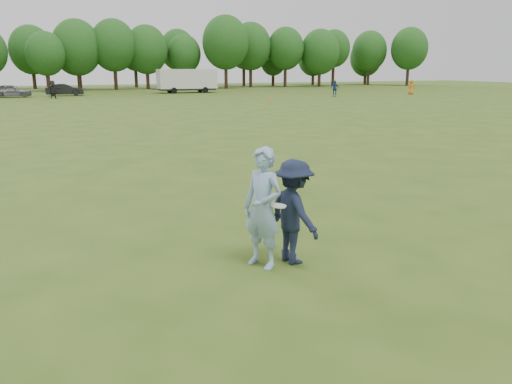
{
  "coord_description": "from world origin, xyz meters",
  "views": [
    {
      "loc": [
        -3.1,
        -7.13,
        3.44
      ],
      "look_at": [
        0.59,
        1.45,
        1.1
      ],
      "focal_mm": 35.0,
      "sensor_mm": 36.0,
      "label": 1
    }
  ],
  "objects_px": {
    "thrower": "(263,208)",
    "car_e": "(11,91)",
    "cargo_trailer": "(187,80)",
    "player_far_d": "(53,89)",
    "player_far_b": "(335,89)",
    "defender": "(294,212)",
    "player_far_c": "(411,87)",
    "field_cone": "(271,98)",
    "car_f": "(65,90)"
  },
  "relations": [
    {
      "from": "player_far_d",
      "to": "car_e",
      "type": "xyz_separation_m",
      "value": [
        -4.5,
        4.06,
        -0.24
      ]
    },
    {
      "from": "thrower",
      "to": "field_cone",
      "type": "bearing_deg",
      "value": 127.63
    },
    {
      "from": "thrower",
      "to": "car_e",
      "type": "bearing_deg",
      "value": 158.92
    },
    {
      "from": "car_f",
      "to": "cargo_trailer",
      "type": "bearing_deg",
      "value": -81.41
    },
    {
      "from": "car_f",
      "to": "field_cone",
      "type": "xyz_separation_m",
      "value": [
        20.89,
        -15.58,
        -0.58
      ]
    },
    {
      "from": "defender",
      "to": "cargo_trailer",
      "type": "relative_size",
      "value": 0.21
    },
    {
      "from": "player_far_c",
      "to": "field_cone",
      "type": "bearing_deg",
      "value": 49.72
    },
    {
      "from": "player_far_c",
      "to": "car_e",
      "type": "bearing_deg",
      "value": 30.7
    },
    {
      "from": "player_far_c",
      "to": "player_far_d",
      "type": "xyz_separation_m",
      "value": [
        -43.01,
        9.16,
        0.07
      ]
    },
    {
      "from": "defender",
      "to": "player_far_d",
      "type": "xyz_separation_m",
      "value": [
        -2.42,
        54.3,
        0.06
      ]
    },
    {
      "from": "player_far_b",
      "to": "car_f",
      "type": "height_order",
      "value": "player_far_b"
    },
    {
      "from": "car_f",
      "to": "field_cone",
      "type": "distance_m",
      "value": 26.07
    },
    {
      "from": "player_far_b",
      "to": "thrower",
      "type": "bearing_deg",
      "value": -83.75
    },
    {
      "from": "player_far_c",
      "to": "car_f",
      "type": "height_order",
      "value": "player_far_c"
    },
    {
      "from": "car_e",
      "to": "field_cone",
      "type": "height_order",
      "value": "car_e"
    },
    {
      "from": "player_far_b",
      "to": "defender",
      "type": "bearing_deg",
      "value": -83.19
    },
    {
      "from": "player_far_c",
      "to": "car_e",
      "type": "distance_m",
      "value": 49.31
    },
    {
      "from": "player_far_c",
      "to": "car_e",
      "type": "xyz_separation_m",
      "value": [
        -47.5,
        13.21,
        -0.17
      ]
    },
    {
      "from": "car_e",
      "to": "car_f",
      "type": "bearing_deg",
      "value": -79.46
    },
    {
      "from": "defender",
      "to": "player_far_b",
      "type": "distance_m",
      "value": 53.07
    },
    {
      "from": "thrower",
      "to": "car_f",
      "type": "bearing_deg",
      "value": 153.06
    },
    {
      "from": "defender",
      "to": "player_far_d",
      "type": "relative_size",
      "value": 0.94
    },
    {
      "from": "defender",
      "to": "player_far_c",
      "type": "xyz_separation_m",
      "value": [
        40.59,
        45.15,
        -0.01
      ]
    },
    {
      "from": "defender",
      "to": "player_far_d",
      "type": "distance_m",
      "value": 54.36
    },
    {
      "from": "player_far_b",
      "to": "car_e",
      "type": "bearing_deg",
      "value": -161.54
    },
    {
      "from": "car_e",
      "to": "car_f",
      "type": "relative_size",
      "value": 1.01
    },
    {
      "from": "defender",
      "to": "player_far_d",
      "type": "height_order",
      "value": "player_far_d"
    },
    {
      "from": "player_far_b",
      "to": "field_cone",
      "type": "bearing_deg",
      "value": -135.54
    },
    {
      "from": "thrower",
      "to": "cargo_trailer",
      "type": "height_order",
      "value": "cargo_trailer"
    },
    {
      "from": "player_far_c",
      "to": "cargo_trailer",
      "type": "distance_m",
      "value": 29.97
    },
    {
      "from": "car_f",
      "to": "defender",
      "type": "bearing_deg",
      "value": -175.12
    },
    {
      "from": "player_far_b",
      "to": "player_far_d",
      "type": "relative_size",
      "value": 0.96
    },
    {
      "from": "defender",
      "to": "player_far_b",
      "type": "xyz_separation_m",
      "value": [
        28.68,
        44.65,
        0.02
      ]
    },
    {
      "from": "defender",
      "to": "player_far_c",
      "type": "relative_size",
      "value": 1.01
    },
    {
      "from": "cargo_trailer",
      "to": "car_e",
      "type": "bearing_deg",
      "value": -173.74
    },
    {
      "from": "car_f",
      "to": "field_cone",
      "type": "relative_size",
      "value": 14.78
    },
    {
      "from": "player_far_c",
      "to": "car_f",
      "type": "xyz_separation_m",
      "value": [
        -41.52,
        14.33,
        -0.2
      ]
    },
    {
      "from": "player_far_b",
      "to": "player_far_c",
      "type": "xyz_separation_m",
      "value": [
        11.91,
        0.5,
        -0.03
      ]
    },
    {
      "from": "thrower",
      "to": "field_cone",
      "type": "height_order",
      "value": "thrower"
    },
    {
      "from": "car_f",
      "to": "player_far_c",
      "type": "bearing_deg",
      "value": -105.06
    },
    {
      "from": "thrower",
      "to": "player_far_c",
      "type": "distance_m",
      "value": 61.06
    },
    {
      "from": "thrower",
      "to": "player_far_b",
      "type": "bearing_deg",
      "value": 119.45
    },
    {
      "from": "cargo_trailer",
      "to": "field_cone",
      "type": "bearing_deg",
      "value": -73.72
    },
    {
      "from": "player_far_b",
      "to": "player_far_d",
      "type": "xyz_separation_m",
      "value": [
        -31.1,
        9.65,
        0.04
      ]
    },
    {
      "from": "thrower",
      "to": "car_f",
      "type": "relative_size",
      "value": 0.48
    },
    {
      "from": "player_far_d",
      "to": "car_e",
      "type": "distance_m",
      "value": 6.06
    },
    {
      "from": "player_far_d",
      "to": "car_e",
      "type": "relative_size",
      "value": 0.45
    },
    {
      "from": "thrower",
      "to": "car_f",
      "type": "xyz_separation_m",
      "value": [
        -0.35,
        59.43,
        -0.34
      ]
    },
    {
      "from": "player_far_c",
      "to": "field_cone",
      "type": "distance_m",
      "value": 20.69
    },
    {
      "from": "thrower",
      "to": "car_f",
      "type": "height_order",
      "value": "thrower"
    }
  ]
}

